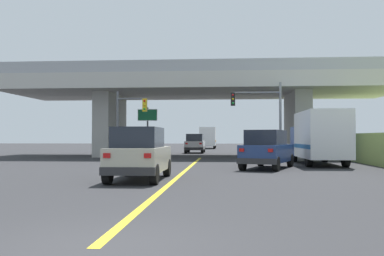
# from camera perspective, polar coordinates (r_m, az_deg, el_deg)

# --- Properties ---
(ground) EXTENTS (160.00, 160.00, 0.00)m
(ground) POSITION_cam_1_polar(r_m,az_deg,el_deg) (37.14, 1.40, -3.82)
(ground) COLOR #2B2B2D
(overpass_bridge) EXTENTS (33.13, 10.64, 7.57)m
(overpass_bridge) POSITION_cam_1_polar(r_m,az_deg,el_deg) (37.31, 1.39, 4.64)
(overpass_bridge) COLOR #B7B5AD
(overpass_bridge) RESTS_ON ground
(lane_divider_stripe) EXTENTS (0.20, 27.85, 0.01)m
(lane_divider_stripe) POSITION_cam_1_polar(r_m,az_deg,el_deg) (20.19, -1.11, -5.92)
(lane_divider_stripe) COLOR yellow
(lane_divider_stripe) RESTS_ON ground
(suv_lead) EXTENTS (1.90, 4.40, 2.02)m
(suv_lead) POSITION_cam_1_polar(r_m,az_deg,el_deg) (16.35, -7.06, -3.46)
(suv_lead) COLOR #B7B29E
(suv_lead) RESTS_ON ground
(suv_crossing) EXTENTS (3.36, 5.08, 2.02)m
(suv_crossing) POSITION_cam_1_polar(r_m,az_deg,el_deg) (22.61, 10.07, -2.85)
(suv_crossing) COLOR navy
(suv_crossing) RESTS_ON ground
(box_truck) EXTENTS (2.33, 7.26, 3.16)m
(box_truck) POSITION_cam_1_polar(r_m,az_deg,el_deg) (26.56, 16.69, -1.19)
(box_truck) COLOR navy
(box_truck) RESTS_ON ground
(sedan_oncoming) EXTENTS (1.96, 4.75, 2.02)m
(sedan_oncoming) POSITION_cam_1_polar(r_m,az_deg,el_deg) (45.13, 0.42, -2.09)
(sedan_oncoming) COLOR silver
(sedan_oncoming) RESTS_ON ground
(traffic_signal_nearside) EXTENTS (3.66, 0.36, 5.65)m
(traffic_signal_nearside) POSITION_cam_1_polar(r_m,az_deg,el_deg) (31.14, 9.55, 2.34)
(traffic_signal_nearside) COLOR slate
(traffic_signal_nearside) RESTS_ON ground
(traffic_signal_farside) EXTENTS (2.29, 0.36, 5.07)m
(traffic_signal_farside) POSITION_cam_1_polar(r_m,az_deg,el_deg) (31.70, -8.64, 1.59)
(traffic_signal_farside) COLOR #56595E
(traffic_signal_farside) RESTS_ON ground
(highway_sign) EXTENTS (1.67, 0.17, 4.19)m
(highway_sign) POSITION_cam_1_polar(r_m,az_deg,el_deg) (35.89, -6.00, 1.03)
(highway_sign) COLOR #56595E
(highway_sign) RESTS_ON ground
(semi_truck_distant) EXTENTS (2.33, 7.52, 3.15)m
(semi_truck_distant) POSITION_cam_1_polar(r_m,az_deg,el_deg) (63.95, 2.17, -1.28)
(semi_truck_distant) COLOR silver
(semi_truck_distant) RESTS_ON ground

